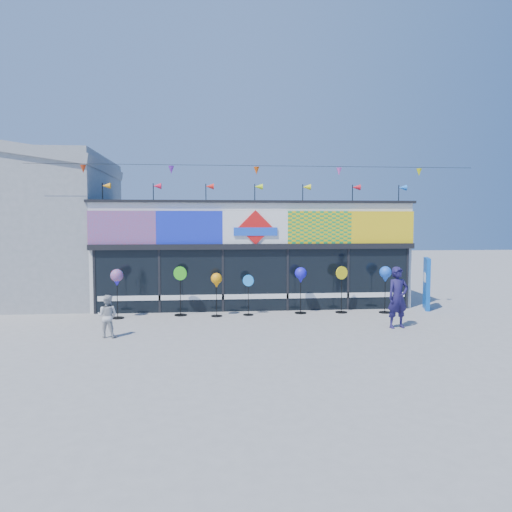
{
  "coord_description": "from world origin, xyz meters",
  "views": [
    {
      "loc": [
        -1.71,
        -14.81,
        3.33
      ],
      "look_at": [
        -0.11,
        2.0,
        2.15
      ],
      "focal_mm": 35.0,
      "sensor_mm": 36.0,
      "label": 1
    }
  ],
  "objects": [
    {
      "name": "spinner_0",
      "position": [
        -4.84,
        2.46,
        1.36
      ],
      "size": [
        0.43,
        0.43,
        1.7
      ],
      "color": "black",
      "rests_on": "ground"
    },
    {
      "name": "spinner_3",
      "position": [
        -0.32,
        2.63,
        0.76
      ],
      "size": [
        0.39,
        0.37,
        1.44
      ],
      "color": "black",
      "rests_on": "ground"
    },
    {
      "name": "ground",
      "position": [
        0.0,
        0.0,
        0.0
      ],
      "size": [
        80.0,
        80.0,
        0.0
      ],
      "primitive_type": "plane",
      "color": "gray",
      "rests_on": "ground"
    },
    {
      "name": "spinner_5",
      "position": [
        3.09,
        2.79,
        0.9
      ],
      "size": [
        0.46,
        0.43,
        1.7
      ],
      "color": "black",
      "rests_on": "ground"
    },
    {
      "name": "kite_shop",
      "position": [
        0.0,
        5.94,
        2.05
      ],
      "size": [
        16.0,
        5.7,
        5.31
      ],
      "color": "white",
      "rests_on": "ground"
    },
    {
      "name": "child",
      "position": [
        -4.62,
        -0.34,
        0.61
      ],
      "size": [
        0.66,
        0.48,
        1.23
      ],
      "primitive_type": "imported",
      "rotation": [
        0.0,
        0.0,
        2.9
      ],
      "color": "#BABABA",
      "rests_on": "ground"
    },
    {
      "name": "neighbour_building",
      "position": [
        -10.0,
        7.0,
        3.2
      ],
      "size": [
        8.18,
        7.2,
        6.87
      ],
      "color": "#96999B",
      "rests_on": "ground"
    },
    {
      "name": "adult_man",
      "position": [
        4.15,
        0.09,
        0.96
      ],
      "size": [
        0.78,
        0.59,
        1.92
      ],
      "primitive_type": "imported",
      "rotation": [
        0.0,
        0.0,
        0.21
      ],
      "color": "#1B1646",
      "rests_on": "ground"
    },
    {
      "name": "spinner_2",
      "position": [
        -1.45,
        2.51,
        1.22
      ],
      "size": [
        0.39,
        0.39,
        1.53
      ],
      "color": "black",
      "rests_on": "ground"
    },
    {
      "name": "blue_sign",
      "position": [
        6.47,
        3.17,
        0.98
      ],
      "size": [
        0.43,
        0.98,
        1.95
      ],
      "rotation": [
        0.0,
        0.0,
        -0.3
      ],
      "color": "#0C50B6",
      "rests_on": "ground"
    },
    {
      "name": "spinner_4",
      "position": [
        1.58,
        2.8,
        1.34
      ],
      "size": [
        0.42,
        0.42,
        1.68
      ],
      "color": "black",
      "rests_on": "ground"
    },
    {
      "name": "spinner_1",
      "position": [
        -2.72,
        2.8,
        0.92
      ],
      "size": [
        0.48,
        0.44,
        1.74
      ],
      "color": "black",
      "rests_on": "ground"
    },
    {
      "name": "spinner_6",
      "position": [
        4.66,
        2.61,
        1.36
      ],
      "size": [
        0.43,
        0.43,
        1.7
      ],
      "color": "black",
      "rests_on": "ground"
    }
  ]
}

